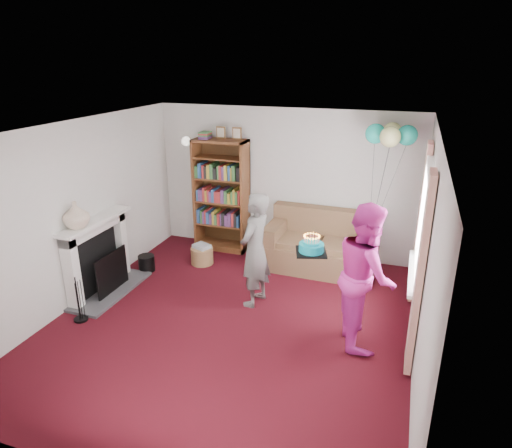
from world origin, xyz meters
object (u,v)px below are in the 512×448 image
at_px(person_striped, 255,250).
at_px(sofa, 321,247).
at_px(birthday_cake, 311,248).
at_px(bookcase, 222,196).
at_px(person_magenta, 366,275).

bearing_deg(person_striped, sofa, 165.71).
distance_m(sofa, birthday_cake, 2.10).
relative_size(bookcase, person_magenta, 1.24).
bearing_deg(bookcase, person_striped, -54.82).
xyz_separation_m(bookcase, person_magenta, (2.71, -2.12, -0.09)).
height_order(person_striped, birthday_cake, person_striped).
bearing_deg(birthday_cake, bookcase, 133.71).
height_order(bookcase, birthday_cake, bookcase).
bearing_deg(person_magenta, person_striped, 58.11).
bearing_deg(person_striped, birthday_cake, 71.50).
height_order(person_magenta, birthday_cake, person_magenta).
distance_m(bookcase, birthday_cake, 2.99).
distance_m(bookcase, person_striped, 2.08).
xyz_separation_m(person_striped, birthday_cake, (0.86, -0.46, 0.34)).
height_order(sofa, person_magenta, person_magenta).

